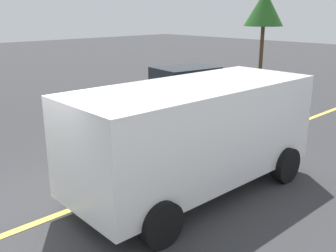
# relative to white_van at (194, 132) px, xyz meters

# --- Properties ---
(ground_plane) EXTENTS (80.00, 80.00, 0.00)m
(ground_plane) POSITION_rel_white_van_xyz_m (-2.42, 0.99, -1.27)
(ground_plane) COLOR #38383A
(lane_marking_centre) EXTENTS (28.00, 0.16, 0.01)m
(lane_marking_centre) POSITION_rel_white_van_xyz_m (0.58, 0.99, -1.26)
(lane_marking_centre) COLOR #E0D14C
(white_van) EXTENTS (5.24, 2.35, 2.20)m
(white_van) POSITION_rel_white_van_xyz_m (0.00, 0.00, 0.00)
(white_van) COLOR white
(white_van) RESTS_ON ground_plane
(car_silver_far_lane) EXTENTS (4.45, 2.43, 1.71)m
(car_silver_far_lane) POSITION_rel_white_van_xyz_m (4.25, 4.18, -0.42)
(car_silver_far_lane) COLOR #B7BABF
(car_silver_far_lane) RESTS_ON ground_plane
(tree_left_verge) EXTENTS (2.11, 2.11, 4.60)m
(tree_left_verge) POSITION_rel_white_van_xyz_m (13.32, 7.29, 2.37)
(tree_left_verge) COLOR #513823
(tree_left_verge) RESTS_ON ground_plane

